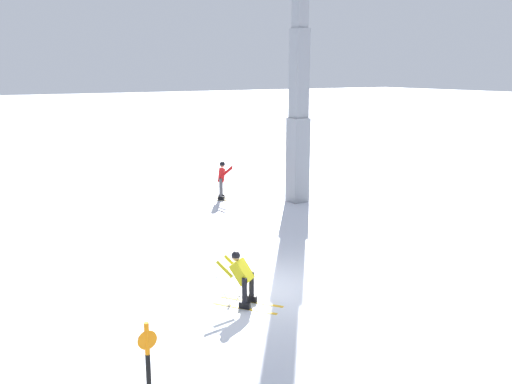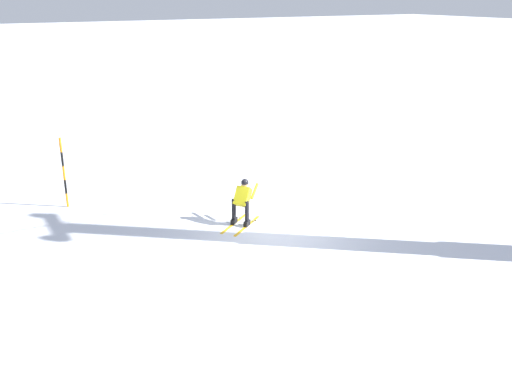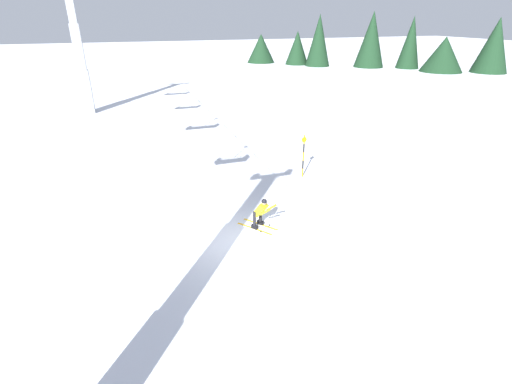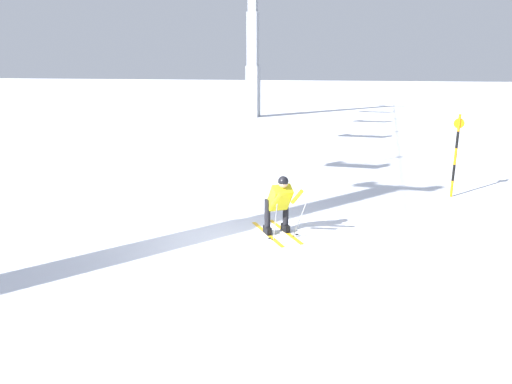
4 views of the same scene
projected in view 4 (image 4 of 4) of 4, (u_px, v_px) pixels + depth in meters
ground_plane at (226, 241)px, 9.83m from camera, size 260.00×260.00×0.00m
skier_carving_main at (280, 201)px, 9.96m from camera, size 1.68×1.47×1.50m
lift_tower_far at (253, 50)px, 33.56m from camera, size 0.91×2.57×11.67m
trail_marker_pole at (456, 153)px, 12.90m from camera, size 0.07×0.28×2.34m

